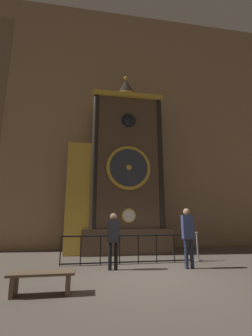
{
  "coord_description": "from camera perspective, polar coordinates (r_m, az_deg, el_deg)",
  "views": [
    {
      "loc": [
        -1.65,
        -6.26,
        1.58
      ],
      "look_at": [
        0.05,
        4.03,
        3.81
      ],
      "focal_mm": 24.0,
      "sensor_mm": 36.0,
      "label": 1
    }
  ],
  "objects": [
    {
      "name": "cathedral_back_wall",
      "position": [
        13.04,
        -1.69,
        12.37
      ],
      "size": [
        24.0,
        0.32,
        13.96
      ],
      "color": "#997A5B",
      "rests_on": "ground_plane"
    },
    {
      "name": "stanchion_post",
      "position": [
        9.07,
        17.75,
        -19.45
      ],
      "size": [
        0.28,
        0.28,
        1.01
      ],
      "color": "gray",
      "rests_on": "ground_plane"
    },
    {
      "name": "clock_tower",
      "position": [
        10.54,
        -1.57,
        -1.2
      ],
      "size": [
        4.6,
        1.78,
        8.68
      ],
      "color": "brown",
      "rests_on": "ground_plane"
    },
    {
      "name": "railing_fence",
      "position": [
        8.11,
        0.76,
        -19.53
      ],
      "size": [
        4.56,
        0.05,
        0.94
      ],
      "color": "black",
      "rests_on": "ground_plane"
    },
    {
      "name": "visitor_near",
      "position": [
        7.2,
        -3.26,
        -16.66
      ],
      "size": [
        0.38,
        0.28,
        1.66
      ],
      "rotation": [
        0.0,
        0.0,
        -0.2
      ],
      "color": "black",
      "rests_on": "ground_plane"
    },
    {
      "name": "visitor_bench",
      "position": [
        5.45,
        -20.57,
        -24.79
      ],
      "size": [
        1.33,
        0.4,
        0.44
      ],
      "color": "brown",
      "rests_on": "ground_plane"
    },
    {
      "name": "ground_plane",
      "position": [
        6.66,
        5.82,
        -25.72
      ],
      "size": [
        28.0,
        28.0,
        0.0
      ],
      "primitive_type": "plane",
      "color": "brown"
    },
    {
      "name": "visitor_far",
      "position": [
        7.61,
        15.41,
        -15.21
      ],
      "size": [
        0.36,
        0.25,
        1.82
      ],
      "rotation": [
        0.0,
        0.0,
        -0.08
      ],
      "color": "#1B213A",
      "rests_on": "ground_plane"
    }
  ]
}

